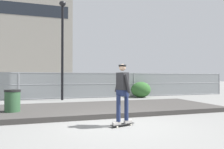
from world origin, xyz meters
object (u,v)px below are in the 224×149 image
(skater, at_px, (122,89))
(trash_bin, at_px, (12,103))
(parked_car_far, at_px, (159,84))
(shrub_center, at_px, (141,90))
(street_lamp, at_px, (62,38))
(parked_car_mid, at_px, (92,85))
(skateboard, at_px, (122,124))
(parked_car_near, at_px, (6,86))

(skater, height_order, trash_bin, skater)
(parked_car_far, distance_m, shrub_center, 5.60)
(street_lamp, xyz_separation_m, parked_car_far, (9.60, 4.18, -3.29))
(parked_car_far, distance_m, trash_bin, 15.06)
(skater, bearing_deg, parked_car_mid, 83.37)
(skateboard, relative_size, trash_bin, 0.80)
(street_lamp, height_order, parked_car_far, street_lamp)
(shrub_center, bearing_deg, street_lamp, -178.80)
(parked_car_far, bearing_deg, parked_car_mid, -179.65)
(street_lamp, bearing_deg, skateboard, -79.85)
(skater, relative_size, trash_bin, 1.79)
(parked_car_near, relative_size, parked_car_far, 1.01)
(skateboard, height_order, parked_car_near, parked_car_near)
(skateboard, distance_m, shrub_center, 9.14)
(parked_car_mid, height_order, shrub_center, parked_car_mid)
(parked_car_near, xyz_separation_m, parked_car_mid, (6.99, 0.14, 0.00))
(skater, xyz_separation_m, street_lamp, (-1.42, 7.91, 3.00))
(skateboard, xyz_separation_m, parked_car_far, (8.18, 12.10, 0.78))
(street_lamp, bearing_deg, parked_car_near, 136.19)
(skateboard, xyz_separation_m, parked_car_mid, (1.40, 12.05, 0.78))
(street_lamp, relative_size, shrub_center, 4.37)
(skater, distance_m, parked_car_far, 14.61)
(parked_car_mid, bearing_deg, street_lamp, -124.24)
(skateboard, bearing_deg, parked_car_mid, 83.37)
(parked_car_near, bearing_deg, shrub_center, -21.36)
(skateboard, xyz_separation_m, street_lamp, (-1.42, 7.91, 4.07))
(skater, distance_m, parked_car_mid, 12.14)
(skater, xyz_separation_m, trash_bin, (-3.54, 2.65, -0.61))
(parked_car_near, distance_m, parked_car_mid, 6.99)
(skateboard, distance_m, parked_car_mid, 12.16)
(parked_car_far, bearing_deg, shrub_center, -133.45)
(skateboard, xyz_separation_m, trash_bin, (-3.54, 2.65, 0.46))
(skater, bearing_deg, parked_car_far, 55.92)
(parked_car_mid, height_order, parked_car_far, same)
(parked_car_near, bearing_deg, trash_bin, -77.53)
(parked_car_near, relative_size, parked_car_mid, 1.00)
(shrub_center, bearing_deg, trash_bin, -145.67)
(skater, bearing_deg, trash_bin, 143.14)
(street_lamp, xyz_separation_m, parked_car_near, (-4.17, 4.00, -3.29))
(skater, distance_m, shrub_center, 9.15)
(skateboard, relative_size, parked_car_mid, 0.18)
(skateboard, distance_m, parked_car_near, 13.18)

